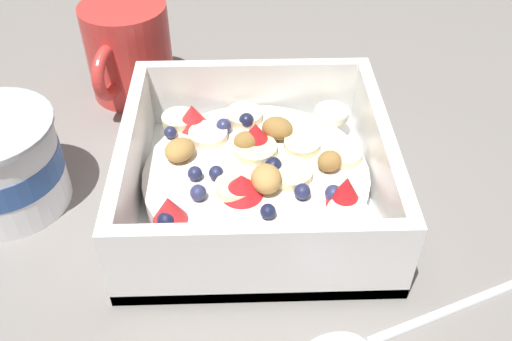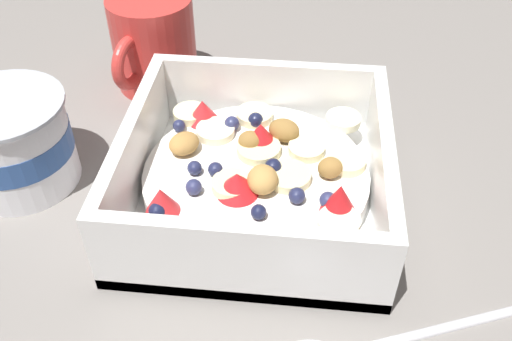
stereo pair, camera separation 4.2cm
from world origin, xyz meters
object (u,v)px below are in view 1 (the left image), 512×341
Objects in this scene: yogurt_cup at (0,164)px; coffee_mug at (128,51)px; spoon at (372,338)px; fruit_bowl at (256,177)px.

coffee_mug reaches higher than yogurt_cup.
coffee_mug is (0.29, 0.18, 0.04)m from spoon.
fruit_bowl is 1.81× the size of coffee_mug.
spoon is (-0.13, -0.07, -0.02)m from fruit_bowl.
yogurt_cup is at bearing 153.64° from coffee_mug.
spoon is at bearing -147.07° from coffee_mug.
yogurt_cup is at bearing 88.98° from fruit_bowl.
fruit_bowl is 0.20m from coffee_mug.
spoon is 0.29m from yogurt_cup.
yogurt_cup is 0.88× the size of coffee_mug.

